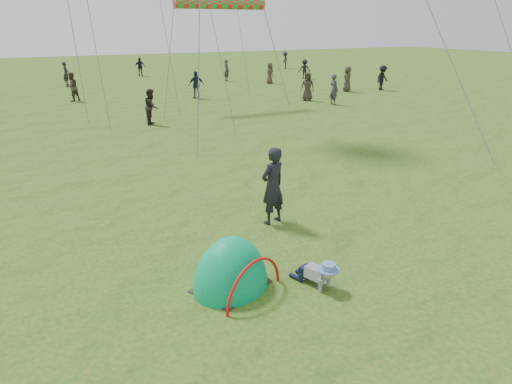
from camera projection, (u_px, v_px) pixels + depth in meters
name	position (u px, v px, depth m)	size (l,w,h in m)	color
ground	(376.00, 284.00, 8.35)	(140.00, 140.00, 0.00)	#1D540D
crawling_toddler	(319.00, 273.00, 8.19)	(0.50, 0.71, 0.55)	black
popup_tent	(231.00, 287.00, 8.26)	(1.49, 1.23, 1.93)	#007646
standing_adult	(273.00, 186.00, 10.63)	(0.68, 0.44, 1.85)	black
crowd_person_0	(334.00, 90.00, 26.60)	(0.64, 0.42, 1.75)	#323237
crowd_person_1	(72.00, 87.00, 27.79)	(0.84, 0.66, 1.73)	#3A3028
crowd_person_3	(382.00, 78.00, 32.50)	(1.12, 0.64, 1.73)	black
crowd_person_4	(347.00, 79.00, 31.86)	(0.84, 0.55, 1.73)	#352C23
crowd_person_6	(227.00, 70.00, 37.73)	(0.63, 0.41, 1.72)	#2C2D32
crowd_person_8	(140.00, 67.00, 41.45)	(0.96, 0.40, 1.63)	black
crowd_person_9	(285.00, 60.00, 48.41)	(1.13, 0.65, 1.76)	#27272B
crowd_person_10	(308.00, 87.00, 28.03)	(0.84, 0.55, 1.71)	#302721
crowd_person_12	(66.00, 73.00, 35.27)	(0.64, 0.42, 1.75)	black
crowd_person_13	(152.00, 107.00, 21.41)	(0.80, 0.62, 1.65)	black
crowd_person_14	(196.00, 85.00, 28.85)	(1.00, 0.42, 1.70)	#1B232D
crowd_person_15	(304.00, 69.00, 39.45)	(1.05, 0.60, 1.63)	black
crowd_person_16	(270.00, 73.00, 36.10)	(0.79, 0.52, 1.62)	#412E26
rainbow_tube_kite	(220.00, 3.00, 24.33)	(0.64, 0.64, 5.10)	red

